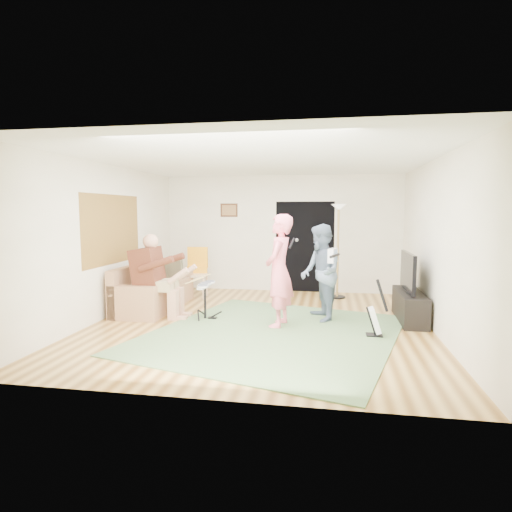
% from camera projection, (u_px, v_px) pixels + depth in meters
% --- Properties ---
extents(floor, '(6.00, 6.00, 0.00)m').
position_uv_depth(floor, '(261.00, 323.00, 7.21)').
color(floor, brown).
rests_on(floor, ground).
extents(walls, '(5.50, 6.00, 2.70)m').
position_uv_depth(walls, '(261.00, 243.00, 7.06)').
color(walls, white).
rests_on(walls, floor).
extents(ceiling, '(6.00, 6.00, 0.00)m').
position_uv_depth(ceiling, '(261.00, 160.00, 6.92)').
color(ceiling, white).
rests_on(ceiling, walls).
extents(window_blinds, '(0.00, 2.05, 2.05)m').
position_uv_depth(window_blinds, '(113.00, 229.00, 7.71)').
color(window_blinds, olive).
rests_on(window_blinds, walls).
extents(doorway, '(2.10, 0.00, 2.10)m').
position_uv_depth(doorway, '(305.00, 247.00, 9.93)').
color(doorway, black).
rests_on(doorway, walls).
extents(picture_frame, '(0.42, 0.03, 0.32)m').
position_uv_depth(picture_frame, '(229.00, 210.00, 10.15)').
color(picture_frame, '#3F2314').
rests_on(picture_frame, walls).
extents(area_rug, '(4.41, 4.69, 0.02)m').
position_uv_depth(area_rug, '(273.00, 333.00, 6.56)').
color(area_rug, '#537346').
rests_on(area_rug, floor).
extents(sofa, '(0.87, 2.12, 0.86)m').
position_uv_depth(sofa, '(150.00, 293.00, 8.30)').
color(sofa, '#A97954').
rests_on(sofa, floor).
extents(drummer, '(0.96, 0.54, 1.48)m').
position_uv_depth(drummer, '(158.00, 285.00, 7.56)').
color(drummer, '#5A2919').
rests_on(drummer, sofa).
extents(drum_kit, '(0.35, 0.63, 0.65)m').
position_uv_depth(drum_kit, '(205.00, 303.00, 7.45)').
color(drum_kit, black).
rests_on(drum_kit, floor).
extents(singer, '(0.53, 0.72, 1.83)m').
position_uv_depth(singer, '(279.00, 271.00, 6.91)').
color(singer, '#FE6E83').
rests_on(singer, floor).
extents(microphone, '(0.06, 0.06, 0.24)m').
position_uv_depth(microphone, '(292.00, 243.00, 6.83)').
color(microphone, black).
rests_on(microphone, singer).
extents(guitarist, '(0.83, 0.95, 1.66)m').
position_uv_depth(guitarist, '(321.00, 273.00, 7.31)').
color(guitarist, slate).
rests_on(guitarist, floor).
extents(guitar_held, '(0.27, 0.61, 0.26)m').
position_uv_depth(guitar_held, '(333.00, 255.00, 7.24)').
color(guitar_held, white).
rests_on(guitar_held, guitarist).
extents(guitar_spare, '(0.31, 0.28, 0.87)m').
position_uv_depth(guitar_spare, '(375.00, 320.00, 6.41)').
color(guitar_spare, black).
rests_on(guitar_spare, floor).
extents(torchiere_lamp, '(0.36, 0.36, 2.03)m').
position_uv_depth(torchiere_lamp, '(338.00, 234.00, 9.17)').
color(torchiere_lamp, black).
rests_on(torchiere_lamp, floor).
extents(dining_chair, '(0.51, 0.53, 1.09)m').
position_uv_depth(dining_chair, '(197.00, 280.00, 9.34)').
color(dining_chair, '#D7B68C').
rests_on(dining_chair, floor).
extents(tv_cabinet, '(0.40, 1.40, 0.50)m').
position_uv_depth(tv_cabinet, '(410.00, 306.00, 7.34)').
color(tv_cabinet, black).
rests_on(tv_cabinet, floor).
extents(television, '(0.06, 1.16, 0.65)m').
position_uv_depth(television, '(408.00, 272.00, 7.29)').
color(television, black).
rests_on(television, tv_cabinet).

